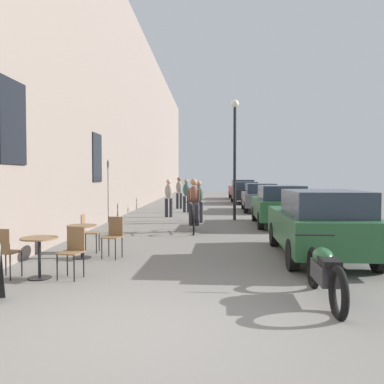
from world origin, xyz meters
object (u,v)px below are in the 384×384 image
at_px(street_lamp, 235,144).
at_px(pedestrian_furthest, 179,191).
at_px(cafe_chair_near_toward_wall, 5,250).
at_px(pedestrian_far, 186,194).
at_px(parked_motorcycle, 325,272).
at_px(parked_car_nearest, 320,223).
at_px(cafe_chair_mid_toward_street, 88,230).
at_px(cyclist_on_bicycle, 194,207).
at_px(parked_car_fifth, 242,189).
at_px(pedestrian_near, 199,199).
at_px(parked_car_third, 260,197).
at_px(cafe_table_near, 39,249).
at_px(cafe_chair_near_toward_street, 73,249).
at_px(parked_car_fourth, 245,192).
at_px(cafe_table_mid, 82,234).
at_px(cafe_chair_mid_toward_wall, 114,234).
at_px(pedestrian_mid, 169,196).
at_px(parked_car_second, 279,205).

bearing_deg(street_lamp, pedestrian_furthest, 115.08).
bearing_deg(cafe_chair_near_toward_wall, pedestrian_far, 79.89).
distance_m(pedestrian_far, parked_motorcycle, 14.69).
distance_m(street_lamp, parked_car_nearest, 8.30).
bearing_deg(cafe_chair_mid_toward_street, cyclist_on_bicycle, 57.00).
bearing_deg(parked_car_nearest, parked_car_fifth, 89.58).
xyz_separation_m(pedestrian_near, parked_car_third, (2.97, 5.36, -0.17)).
bearing_deg(parked_car_nearest, street_lamp, 99.95).
xyz_separation_m(pedestrian_near, parked_motorcycle, (2.07, -9.82, -0.51)).
relative_size(cafe_table_near, cafe_chair_near_toward_street, 0.81).
xyz_separation_m(pedestrian_far, pedestrian_furthest, (-0.53, 2.29, 0.05)).
height_order(cyclist_on_bicycle, parked_car_fifth, cyclist_on_bicycle).
distance_m(cafe_chair_near_toward_wall, cafe_chair_mid_toward_street, 2.66).
height_order(cafe_table_near, parked_car_fourth, parked_car_fourth).
relative_size(cafe_table_mid, parked_car_fourth, 0.18).
xyz_separation_m(cafe_table_mid, parked_motorcycle, (4.44, -2.89, -0.12)).
distance_m(parked_car_fifth, parked_motorcycle, 26.74).
bearing_deg(pedestrian_far, parked_car_fifth, 73.16).
bearing_deg(cafe_chair_mid_toward_wall, cafe_chair_near_toward_wall, -126.09).
height_order(cafe_chair_near_toward_wall, cafe_table_mid, cafe_chair_near_toward_wall).
xyz_separation_m(pedestrian_far, parked_car_fifth, (3.73, 12.31, -0.14)).
height_order(pedestrian_mid, parked_motorcycle, pedestrian_mid).
bearing_deg(cafe_chair_mid_toward_street, pedestrian_near, 68.63).
distance_m(cafe_table_mid, pedestrian_furthest, 13.87).
bearing_deg(cafe_chair_mid_toward_street, cafe_chair_near_toward_street, -79.14).
distance_m(cafe_chair_near_toward_wall, parked_motorcycle, 5.29).
bearing_deg(pedestrian_far, cafe_table_mid, -98.09).
bearing_deg(cafe_chair_near_toward_street, pedestrian_near, 77.13).
xyz_separation_m(pedestrian_mid, parked_motorcycle, (3.45, -12.04, -0.54)).
distance_m(cyclist_on_bicycle, parked_car_nearest, 5.03).
bearing_deg(cafe_table_mid, cafe_chair_near_toward_street, -77.47).
height_order(cafe_chair_mid_toward_street, parked_motorcycle, cafe_chair_mid_toward_street).
height_order(pedestrian_near, parked_car_fifth, pedestrian_near).
distance_m(cafe_chair_mid_toward_street, parked_car_third, 12.82).
bearing_deg(pedestrian_mid, parked_car_fourth, 66.21).
distance_m(cafe_table_near, pedestrian_furthest, 15.70).
bearing_deg(cafe_table_near, parked_motorcycle, -12.98).
height_order(pedestrian_far, parked_car_fourth, pedestrian_far).
height_order(cafe_chair_near_toward_wall, street_lamp, street_lamp).
height_order(parked_car_second, parked_motorcycle, parked_car_second).
bearing_deg(cafe_chair_near_toward_street, cafe_table_mid, 102.53).
xyz_separation_m(cafe_chair_near_toward_wall, pedestrian_mid, (1.75, 11.05, 0.42)).
bearing_deg(parked_motorcycle, cafe_chair_mid_toward_wall, 141.78).
xyz_separation_m(cafe_table_near, cafe_table_mid, (0.18, 1.82, 0.00)).
xyz_separation_m(cafe_chair_near_toward_street, parked_car_second, (4.93, 7.92, 0.24)).
xyz_separation_m(cafe_chair_mid_toward_street, parked_car_fifth, (5.44, 23.16, 0.27)).
bearing_deg(pedestrian_mid, cafe_chair_near_toward_wall, -98.99).
xyz_separation_m(cafe_table_near, parked_car_nearest, (5.37, 2.03, 0.25)).
xyz_separation_m(cafe_chair_near_toward_street, pedestrian_far, (1.25, 13.27, 0.42)).
xyz_separation_m(cafe_chair_near_toward_wall, parked_car_nearest, (5.94, 2.10, 0.26)).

